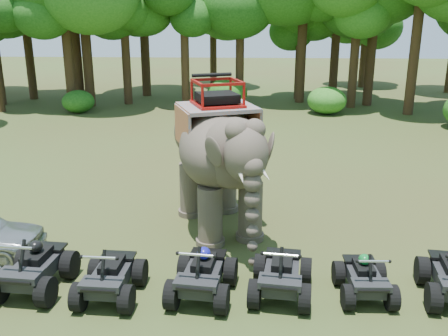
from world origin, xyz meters
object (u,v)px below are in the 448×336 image
(atv_0, at_px, (34,261))
(atv_1, at_px, (110,270))
(atv_4, at_px, (365,272))
(atv_2, at_px, (202,268))
(atv_3, at_px, (282,268))
(elephant, at_px, (219,155))

(atv_0, xyz_separation_m, atv_1, (1.75, -0.22, -0.05))
(atv_1, bearing_deg, atv_4, 5.52)
(atv_1, xyz_separation_m, atv_2, (1.98, 0.14, 0.03))
(atv_2, bearing_deg, atv_3, 10.46)
(atv_1, relative_size, atv_4, 1.11)
(elephant, xyz_separation_m, atv_2, (-0.12, -3.70, -1.47))
(atv_0, height_order, atv_2, atv_0)
(atv_0, bearing_deg, atv_2, 3.40)
(atv_0, relative_size, atv_4, 1.19)
(elephant, distance_m, atv_2, 3.98)
(atv_0, bearing_deg, atv_4, 5.27)
(atv_4, bearing_deg, elephant, 131.80)
(atv_0, distance_m, atv_4, 7.22)
(atv_2, height_order, atv_4, atv_2)
(atv_2, bearing_deg, atv_4, 9.29)
(atv_0, distance_m, atv_3, 5.43)
(elephant, bearing_deg, atv_1, -139.16)
(elephant, relative_size, atv_0, 2.76)
(atv_1, relative_size, atv_3, 0.97)
(atv_0, height_order, atv_3, atv_0)
(elephant, relative_size, atv_3, 2.89)
(atv_0, distance_m, atv_2, 3.73)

